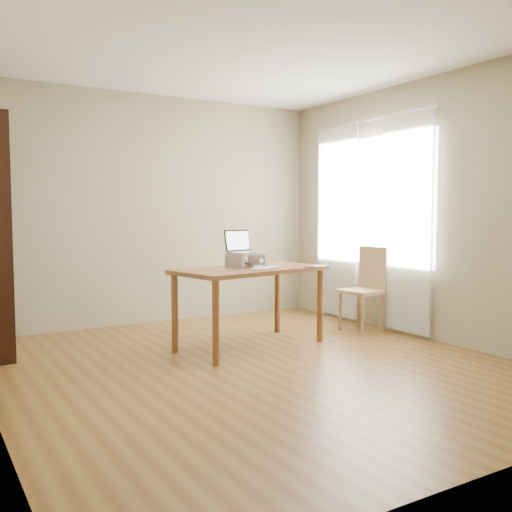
% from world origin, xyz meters
% --- Properties ---
extents(room, '(4.04, 4.54, 2.64)m').
position_xyz_m(room, '(0.03, 0.01, 1.30)').
color(room, brown).
rests_on(room, ground).
extents(curtains, '(0.03, 1.90, 2.25)m').
position_xyz_m(curtains, '(1.92, 0.80, 1.17)').
color(curtains, white).
rests_on(curtains, ground).
extents(desk, '(1.54, 0.99, 0.75)m').
position_xyz_m(desk, '(0.30, 0.63, 0.65)').
color(desk, brown).
rests_on(desk, ground).
extents(laptop_stand, '(0.32, 0.25, 0.13)m').
position_xyz_m(laptop_stand, '(0.30, 0.71, 0.83)').
color(laptop_stand, silver).
rests_on(laptop_stand, desk).
extents(laptop, '(0.35, 0.32, 0.22)m').
position_xyz_m(laptop, '(0.30, 0.76, 0.94)').
color(laptop, silver).
rests_on(laptop, laptop_stand).
extents(keyboard, '(0.32, 0.19, 0.02)m').
position_xyz_m(keyboard, '(0.33, 0.41, 0.76)').
color(keyboard, silver).
rests_on(keyboard, desk).
extents(coaster, '(0.11, 0.11, 0.01)m').
position_xyz_m(coaster, '(0.82, 0.40, 0.75)').
color(coaster, brown).
rests_on(coaster, desk).
extents(cat, '(0.24, 0.48, 0.14)m').
position_xyz_m(cat, '(0.32, 0.74, 0.81)').
color(cat, '#413A33').
rests_on(cat, desk).
extents(chair, '(0.44, 0.44, 0.90)m').
position_xyz_m(chair, '(1.77, 0.65, 0.48)').
color(chair, tan).
rests_on(chair, ground).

